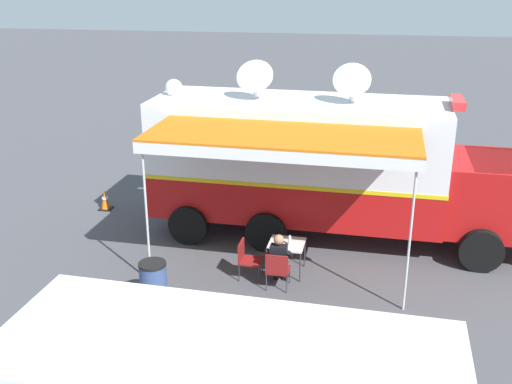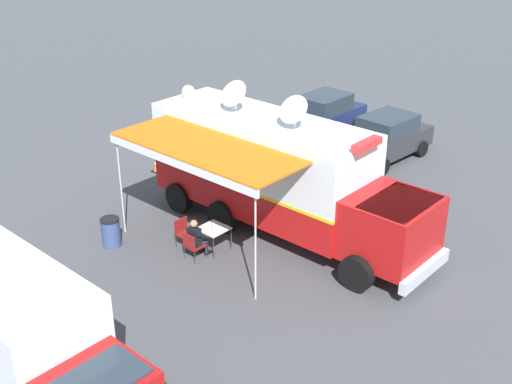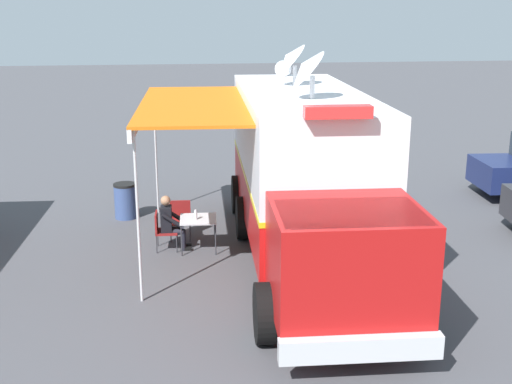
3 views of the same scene
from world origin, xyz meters
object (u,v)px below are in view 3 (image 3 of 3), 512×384
Objects in this scene: seated_responder at (170,222)px; folding_table at (198,221)px; trash_bin at (125,201)px; traffic_cone at (285,173)px; folding_chair_at_table at (162,228)px; folding_chair_beside_table at (180,217)px; command_truck at (304,169)px; water_bottle at (196,215)px.

folding_table is at bearing 171.96° from seated_responder.
traffic_cone is at bearing -146.96° from trash_bin.
traffic_cone is at bearing -124.20° from folding_chair_at_table.
trash_bin reaches higher than folding_chair_at_table.
folding_chair_beside_table is at bearing 55.04° from traffic_cone.
trash_bin is (3.98, -3.26, -1.49)m from command_truck.
folding_table is 0.67× the size of seated_responder.
trash_bin is at bearing -68.85° from folding_chair_at_table.
command_truck is 6.57m from traffic_cone.
command_truck is 3.45m from folding_chair_at_table.
water_bottle is 6.43m from traffic_cone.
command_truck is at bearing 162.16° from folding_table.
folding_chair_at_table is at bearing 60.96° from folding_chair_beside_table.
folding_table is 3.10m from trash_bin.
command_truck reaches higher than water_bottle.
command_truck is at bearing 83.59° from traffic_cone.
seated_responder is at bearing 114.81° from trash_bin.
folding_chair_beside_table is at bearing 128.87° from trash_bin.
folding_chair_beside_table is 0.70× the size of seated_responder.
folding_chair_at_table is 0.23m from seated_responder.
folding_table is at bearing 173.25° from folding_chair_at_table.
water_bottle reaches higher than folding_chair_beside_table.
water_bottle is 1.03m from folding_chair_beside_table.
folding_table is 6.33m from traffic_cone.
trash_bin reaches higher than folding_chair_beside_table.
command_truck is 16.53× the size of traffic_cone.
command_truck reaches higher than folding_chair_at_table.
command_truck is 11.02× the size of folding_chair_at_table.
traffic_cone is (-3.32, -4.74, -0.23)m from folding_chair_beside_table.
seated_responder reaches higher than folding_table.
folding_chair_at_table is (0.80, -0.09, -0.16)m from folding_table.
seated_responder is (0.55, -0.16, -0.18)m from water_bottle.
folding_table is 0.94m from folding_chair_beside_table.
water_bottle is at bearing 109.33° from folding_chair_beside_table.
folding_table is 0.96× the size of folding_chair_beside_table.
folding_table is at bearing -17.84° from command_truck.
seated_responder reaches higher than folding_chair_at_table.
trash_bin is 5.59m from traffic_cone.
trash_bin is at bearing -57.16° from water_bottle.
folding_table is 0.82m from folding_chair_at_table.
traffic_cone is at bearing -96.41° from command_truck.
folding_chair_beside_table is 1.50× the size of traffic_cone.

